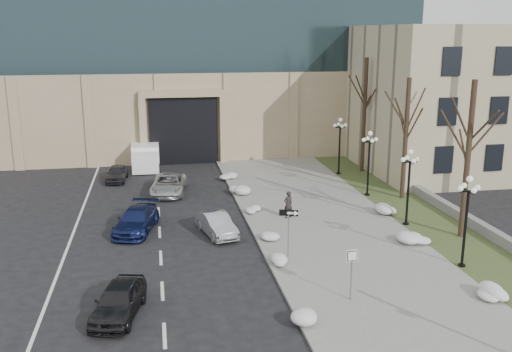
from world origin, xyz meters
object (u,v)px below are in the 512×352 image
at_px(car_d, 169,184).
at_px(box_truck, 146,155).
at_px(one_way_sign, 292,219).
at_px(lamppost_a, 467,209).
at_px(car_b, 217,224).
at_px(keep_sign, 352,264).
at_px(lamppost_b, 409,177).
at_px(car_c, 136,220).
at_px(pedestrian, 288,204).
at_px(car_a, 119,300).
at_px(lamppost_c, 369,155).
at_px(lamppost_d, 340,138).
at_px(car_e, 117,173).

bearing_deg(car_d, box_truck, 108.35).
xyz_separation_m(one_way_sign, lamppost_a, (8.15, -2.52, 0.84)).
xyz_separation_m(car_b, keep_sign, (4.79, -9.52, 1.14)).
height_order(one_way_sign, lamppost_b, lamppost_b).
height_order(keep_sign, lamppost_a, lamppost_a).
bearing_deg(car_c, one_way_sign, -22.34).
height_order(pedestrian, keep_sign, keep_sign).
xyz_separation_m(car_a, car_c, (0.49, 10.50, -0.01)).
height_order(car_b, car_c, car_c).
height_order(car_a, keep_sign, keep_sign).
distance_m(pedestrian, lamppost_b, 7.53).
bearing_deg(lamppost_c, car_d, 166.52).
relative_size(car_a, lamppost_d, 0.86).
relative_size(car_e, box_truck, 0.55).
bearing_deg(lamppost_d, keep_sign, -106.97).
height_order(car_b, box_truck, box_truck).
bearing_deg(pedestrian, keep_sign, 70.51).
relative_size(car_a, lamppost_c, 0.86).
bearing_deg(one_way_sign, car_b, 146.41).
bearing_deg(lamppost_d, one_way_sign, -115.64).
relative_size(car_e, lamppost_c, 0.77).
xyz_separation_m(car_a, car_e, (-1.32, 22.80, -0.08)).
relative_size(car_d, box_truck, 0.76).
bearing_deg(lamppost_b, car_e, 141.53).
distance_m(box_truck, lamppost_b, 24.67).
bearing_deg(keep_sign, car_c, 129.60).
distance_m(lamppost_a, lamppost_d, 19.50).
bearing_deg(car_b, lamppost_b, -16.01).
bearing_deg(car_e, box_truck, 68.81).
relative_size(one_way_sign, lamppost_b, 0.57).
xyz_separation_m(car_c, box_truck, (0.42, 16.97, 0.32)).
xyz_separation_m(car_d, lamppost_c, (13.99, -3.36, 2.38)).
distance_m(car_e, lamppost_b, 23.03).
bearing_deg(keep_sign, lamppost_b, 52.57).
bearing_deg(car_b, car_a, -133.12).
height_order(car_c, lamppost_b, lamppost_b).
distance_m(car_e, one_way_sign, 20.74).
xyz_separation_m(box_truck, lamppost_d, (15.70, -5.92, 2.06)).
bearing_deg(lamppost_c, one_way_sign, -127.87).
distance_m(car_b, lamppost_b, 11.79).
distance_m(car_a, car_b, 10.35).
bearing_deg(keep_sign, lamppost_c, 65.78).
distance_m(car_e, keep_sign, 25.88).
distance_m(car_c, car_d, 8.19).
relative_size(car_c, lamppost_a, 1.00).
bearing_deg(lamppost_b, car_c, 173.12).
bearing_deg(car_d, pedestrian, -37.84).
relative_size(car_c, box_truck, 0.72).
relative_size(car_b, lamppost_a, 0.83).
relative_size(lamppost_a, lamppost_d, 1.00).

